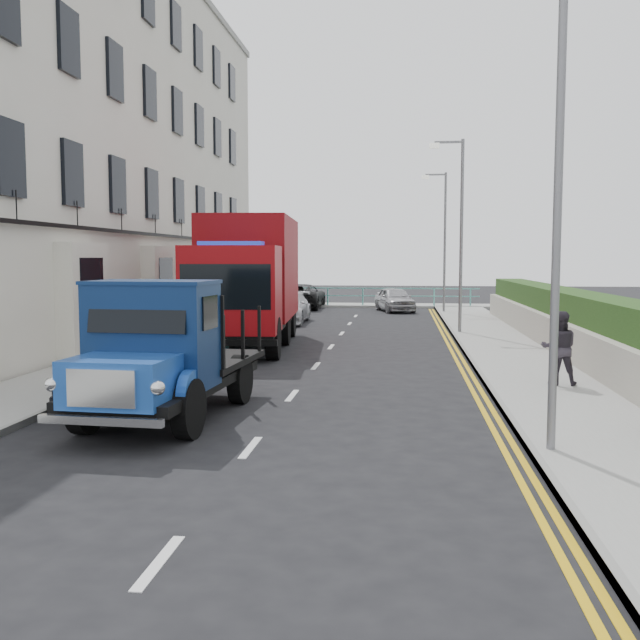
{
  "coord_description": "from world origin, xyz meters",
  "views": [
    {
      "loc": [
        2.2,
        -12.12,
        2.8
      ],
      "look_at": [
        0.37,
        3.74,
        1.4
      ],
      "focal_mm": 40.0,
      "sensor_mm": 36.0,
      "label": 1
    }
  ],
  "objects_px": {
    "lamp_mid": "(458,224)",
    "lamp_far": "(442,234)",
    "lamp_near": "(549,169)",
    "red_lorry": "(248,277)",
    "parked_car_front": "(116,371)",
    "bedford_lorry": "(157,360)"
  },
  "relations": [
    {
      "from": "lamp_near",
      "to": "parked_car_front",
      "type": "distance_m",
      "value": 8.73
    },
    {
      "from": "lamp_near",
      "to": "red_lorry",
      "type": "xyz_separation_m",
      "value": [
        -6.83,
        12.03,
        -1.82
      ]
    },
    {
      "from": "red_lorry",
      "to": "parked_car_front",
      "type": "height_order",
      "value": "red_lorry"
    },
    {
      "from": "lamp_near",
      "to": "lamp_far",
      "type": "bearing_deg",
      "value": 90.0
    },
    {
      "from": "lamp_near",
      "to": "red_lorry",
      "type": "relative_size",
      "value": 0.88
    },
    {
      "from": "parked_car_front",
      "to": "bedford_lorry",
      "type": "bearing_deg",
      "value": -54.57
    },
    {
      "from": "lamp_far",
      "to": "lamp_near",
      "type": "bearing_deg",
      "value": -90.0
    },
    {
      "from": "lamp_mid",
      "to": "lamp_far",
      "type": "bearing_deg",
      "value": 90.0
    },
    {
      "from": "lamp_far",
      "to": "lamp_mid",
      "type": "bearing_deg",
      "value": -90.0
    },
    {
      "from": "lamp_near",
      "to": "bedford_lorry",
      "type": "height_order",
      "value": "lamp_near"
    },
    {
      "from": "lamp_mid",
      "to": "parked_car_front",
      "type": "distance_m",
      "value": 15.37
    },
    {
      "from": "lamp_far",
      "to": "parked_car_front",
      "type": "bearing_deg",
      "value": -107.98
    },
    {
      "from": "lamp_near",
      "to": "parked_car_front",
      "type": "height_order",
      "value": "lamp_near"
    },
    {
      "from": "red_lorry",
      "to": "lamp_mid",
      "type": "bearing_deg",
      "value": 25.84
    },
    {
      "from": "lamp_near",
      "to": "bedford_lorry",
      "type": "xyz_separation_m",
      "value": [
        -6.04,
        1.3,
        -2.9
      ]
    },
    {
      "from": "lamp_near",
      "to": "lamp_mid",
      "type": "height_order",
      "value": "same"
    },
    {
      "from": "lamp_near",
      "to": "parked_car_front",
      "type": "xyz_separation_m",
      "value": [
        -7.47,
        3.0,
        -3.38
      ]
    },
    {
      "from": "lamp_mid",
      "to": "red_lorry",
      "type": "height_order",
      "value": "lamp_mid"
    },
    {
      "from": "lamp_near",
      "to": "lamp_far",
      "type": "distance_m",
      "value": 26.0
    },
    {
      "from": "parked_car_front",
      "to": "lamp_far",
      "type": "bearing_deg",
      "value": 67.47
    },
    {
      "from": "lamp_far",
      "to": "red_lorry",
      "type": "distance_m",
      "value": 15.66
    },
    {
      "from": "lamp_mid",
      "to": "red_lorry",
      "type": "bearing_deg",
      "value": -149.84
    }
  ]
}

